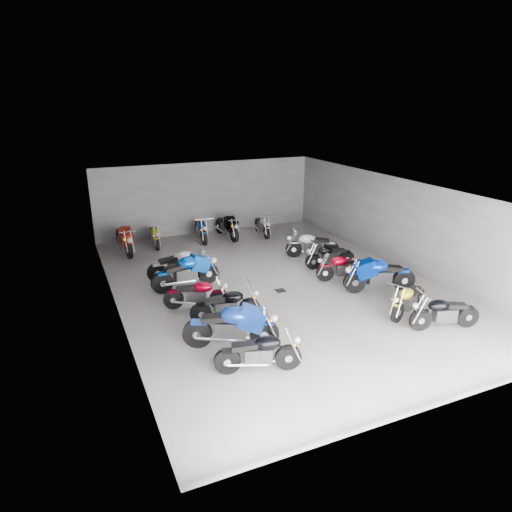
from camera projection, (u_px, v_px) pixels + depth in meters
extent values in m
plane|color=#9D9A95|center=(274.00, 285.00, 15.11)|extent=(14.00, 14.00, 0.00)
cube|color=gray|center=(207.00, 198.00, 20.65)|extent=(10.00, 0.10, 3.20)
cube|color=gray|center=(113.00, 260.00, 12.69)|extent=(0.10, 14.00, 3.20)
cube|color=gray|center=(399.00, 223.00, 16.49)|extent=(0.10, 14.00, 3.20)
cube|color=black|center=(275.00, 189.00, 14.06)|extent=(10.00, 14.00, 0.04)
cube|color=black|center=(281.00, 291.00, 14.68)|extent=(0.32, 0.32, 0.01)
cylinder|color=black|center=(288.00, 357.00, 10.34)|extent=(0.62, 0.30, 0.61)
cylinder|color=black|center=(227.00, 361.00, 10.19)|extent=(0.62, 0.32, 0.61)
cube|color=#2D2D30|center=(258.00, 356.00, 10.24)|extent=(0.68, 0.45, 0.38)
ellipsoid|color=black|center=(267.00, 343.00, 10.16)|extent=(0.73, 0.55, 0.34)
cube|color=black|center=(244.00, 346.00, 10.11)|extent=(0.63, 0.42, 0.17)
cylinder|color=black|center=(264.00, 334.00, 11.23)|extent=(0.73, 0.44, 0.73)
cylinder|color=black|center=(197.00, 334.00, 11.26)|extent=(0.74, 0.46, 0.73)
cube|color=#2D2D30|center=(231.00, 330.00, 11.21)|extent=(0.82, 0.62, 0.46)
ellipsoid|color=navy|center=(241.00, 316.00, 11.08)|extent=(0.90, 0.74, 0.41)
cube|color=black|center=(216.00, 318.00, 11.11)|extent=(0.77, 0.58, 0.21)
cylinder|color=black|center=(250.00, 308.00, 12.77)|extent=(0.62, 0.22, 0.60)
cylinder|color=black|center=(201.00, 314.00, 12.45)|extent=(0.62, 0.24, 0.60)
cube|color=#2D2D30|center=(225.00, 308.00, 12.58)|extent=(0.65, 0.38, 0.38)
ellipsoid|color=black|center=(233.00, 297.00, 12.53)|extent=(0.69, 0.48, 0.34)
cube|color=black|center=(214.00, 300.00, 12.42)|extent=(0.61, 0.36, 0.17)
cylinder|color=black|center=(219.00, 299.00, 13.35)|extent=(0.59, 0.34, 0.59)
cylinder|color=black|center=(173.00, 299.00, 13.34)|extent=(0.60, 0.36, 0.59)
cube|color=#2D2D30|center=(196.00, 296.00, 13.32)|extent=(0.66, 0.49, 0.37)
ellipsoid|color=maroon|center=(203.00, 287.00, 13.22)|extent=(0.72, 0.59, 0.33)
cube|color=black|center=(186.00, 288.00, 13.23)|extent=(0.62, 0.46, 0.17)
cylinder|color=black|center=(208.00, 273.00, 15.16)|extent=(0.72, 0.23, 0.71)
cylinder|color=black|center=(162.00, 283.00, 14.39)|extent=(0.72, 0.25, 0.71)
cube|color=#2D2D30|center=(186.00, 275.00, 14.74)|extent=(0.75, 0.42, 0.44)
ellipsoid|color=#033996|center=(192.00, 263.00, 14.74)|extent=(0.80, 0.53, 0.40)
cube|color=black|center=(175.00, 268.00, 14.47)|extent=(0.70, 0.39, 0.20)
cylinder|color=black|center=(199.00, 266.00, 15.90)|extent=(0.66, 0.15, 0.65)
cylinder|color=black|center=(157.00, 273.00, 15.31)|extent=(0.66, 0.17, 0.65)
cube|color=#2D2D30|center=(178.00, 266.00, 15.57)|extent=(0.67, 0.32, 0.41)
ellipsoid|color=silver|center=(184.00, 257.00, 15.55)|extent=(0.70, 0.43, 0.37)
cube|color=black|center=(168.00, 260.00, 15.35)|extent=(0.63, 0.30, 0.19)
cylinder|color=black|center=(420.00, 320.00, 12.09)|extent=(0.61, 0.27, 0.60)
cylinder|color=black|center=(467.00, 317.00, 12.29)|extent=(0.61, 0.29, 0.60)
cube|color=#2D2D30|center=(445.00, 315.00, 12.16)|extent=(0.66, 0.43, 0.37)
ellipsoid|color=black|center=(439.00, 305.00, 12.03)|extent=(0.71, 0.53, 0.34)
cube|color=black|center=(456.00, 305.00, 12.11)|extent=(0.62, 0.40, 0.17)
cylinder|color=black|center=(397.00, 312.00, 12.54)|extent=(0.60, 0.36, 0.60)
cylinder|color=black|center=(418.00, 297.00, 13.50)|extent=(0.60, 0.38, 0.60)
cube|color=#2D2D30|center=(408.00, 301.00, 12.99)|extent=(0.67, 0.51, 0.38)
ellipsoid|color=gold|center=(406.00, 294.00, 12.74)|extent=(0.74, 0.61, 0.34)
cube|color=black|center=(414.00, 290.00, 13.11)|extent=(0.63, 0.48, 0.17)
cylinder|color=black|center=(354.00, 282.00, 14.43)|extent=(0.73, 0.35, 0.72)
cylinder|color=black|center=(404.00, 280.00, 14.60)|extent=(0.73, 0.37, 0.72)
cube|color=#2D2D30|center=(380.00, 278.00, 14.48)|extent=(0.79, 0.54, 0.45)
ellipsoid|color=navy|center=(373.00, 268.00, 14.33)|extent=(0.86, 0.65, 0.40)
cube|color=black|center=(391.00, 268.00, 14.41)|extent=(0.74, 0.50, 0.20)
cylinder|color=black|center=(325.00, 273.00, 15.36)|extent=(0.61, 0.32, 0.61)
cylinder|color=black|center=(365.00, 272.00, 15.46)|extent=(0.62, 0.33, 0.61)
cube|color=#2D2D30|center=(345.00, 269.00, 15.38)|extent=(0.67, 0.47, 0.38)
ellipsoid|color=#9A0015|center=(340.00, 261.00, 15.27)|extent=(0.73, 0.57, 0.34)
cube|color=black|center=(355.00, 262.00, 15.32)|extent=(0.63, 0.44, 0.17)
cylinder|color=black|center=(313.00, 262.00, 16.44)|extent=(0.59, 0.20, 0.58)
cylinder|color=black|center=(346.00, 258.00, 16.77)|extent=(0.60, 0.22, 0.58)
cube|color=#2D2D30|center=(330.00, 258.00, 16.57)|extent=(0.62, 0.36, 0.36)
ellipsoid|color=black|center=(325.00, 251.00, 16.43)|extent=(0.66, 0.45, 0.33)
cube|color=black|center=(338.00, 250.00, 16.56)|extent=(0.58, 0.33, 0.17)
cylinder|color=black|center=(294.00, 249.00, 17.69)|extent=(0.64, 0.39, 0.64)
cylinder|color=black|center=(331.00, 250.00, 17.65)|extent=(0.64, 0.41, 0.64)
cube|color=#2D2D30|center=(313.00, 247.00, 17.64)|extent=(0.72, 0.55, 0.40)
ellipsoid|color=#BBBBC0|center=(307.00, 239.00, 17.54)|extent=(0.79, 0.65, 0.36)
cube|color=black|center=(321.00, 240.00, 17.54)|extent=(0.67, 0.51, 0.18)
cylinder|color=black|center=(129.00, 249.00, 17.52)|extent=(0.20, 0.74, 0.73)
cylinder|color=black|center=(120.00, 238.00, 18.91)|extent=(0.22, 0.74, 0.73)
cube|color=#2D2D30|center=(124.00, 241.00, 18.18)|extent=(0.39, 0.76, 0.46)
ellipsoid|color=#A92717|center=(125.00, 234.00, 17.85)|extent=(0.51, 0.80, 0.41)
cube|color=black|center=(121.00, 231.00, 18.38)|extent=(0.37, 0.71, 0.21)
cylinder|color=black|center=(157.00, 243.00, 18.50)|extent=(0.16, 0.59, 0.59)
cylinder|color=black|center=(153.00, 235.00, 19.68)|extent=(0.18, 0.59, 0.59)
cube|color=#2D2D30|center=(155.00, 237.00, 19.06)|extent=(0.32, 0.61, 0.37)
ellipsoid|color=#C8CD06|center=(155.00, 231.00, 18.78)|extent=(0.41, 0.65, 0.33)
cube|color=black|center=(154.00, 229.00, 19.24)|extent=(0.30, 0.57, 0.17)
cylinder|color=black|center=(204.00, 238.00, 19.11)|extent=(0.20, 0.65, 0.64)
cylinder|color=black|center=(198.00, 229.00, 20.42)|extent=(0.22, 0.65, 0.64)
cube|color=#2D2D30|center=(201.00, 231.00, 19.73)|extent=(0.37, 0.68, 0.40)
ellipsoid|color=navy|center=(202.00, 225.00, 19.43)|extent=(0.47, 0.72, 0.36)
cube|color=black|center=(199.00, 223.00, 19.93)|extent=(0.34, 0.64, 0.18)
cylinder|color=black|center=(234.00, 235.00, 19.53)|extent=(0.19, 0.68, 0.67)
cylinder|color=black|center=(220.00, 226.00, 20.80)|extent=(0.21, 0.68, 0.67)
cube|color=#2D2D30|center=(227.00, 228.00, 20.13)|extent=(0.37, 0.71, 0.42)
ellipsoid|color=black|center=(229.00, 222.00, 19.83)|extent=(0.48, 0.75, 0.38)
cube|color=black|center=(224.00, 220.00, 20.32)|extent=(0.34, 0.66, 0.19)
cylinder|color=black|center=(267.00, 233.00, 19.96)|extent=(0.19, 0.59, 0.58)
cylinder|color=black|center=(258.00, 225.00, 21.16)|extent=(0.21, 0.60, 0.58)
cube|color=#2D2D30|center=(262.00, 227.00, 20.53)|extent=(0.34, 0.62, 0.37)
ellipsoid|color=silver|center=(264.00, 222.00, 20.25)|extent=(0.44, 0.66, 0.33)
cube|color=black|center=(260.00, 220.00, 20.71)|extent=(0.32, 0.58, 0.17)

